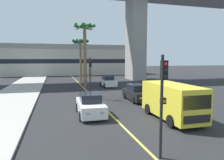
# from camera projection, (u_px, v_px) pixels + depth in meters

# --- Properties ---
(lane_stripe_center) EXTENTS (0.14, 56.00, 0.01)m
(lane_stripe_center) POSITION_uv_depth(u_px,v_px,m) (89.00, 93.00, 24.29)
(lane_stripe_center) COLOR #DBCC4C
(lane_stripe_center) RESTS_ON ground
(pier_building_backdrop) EXTENTS (34.64, 8.04, 7.58)m
(pier_building_backdrop) POSITION_uv_depth(u_px,v_px,m) (70.00, 60.00, 53.27)
(pier_building_backdrop) COLOR beige
(pier_building_backdrop) RESTS_ON ground
(car_queue_front) EXTENTS (1.86, 4.12, 1.56)m
(car_queue_front) POSITION_uv_depth(u_px,v_px,m) (108.00, 82.00, 30.31)
(car_queue_front) COLOR white
(car_queue_front) RESTS_ON ground
(car_queue_second) EXTENTS (1.92, 4.14, 1.56)m
(car_queue_second) POSITION_uv_depth(u_px,v_px,m) (90.00, 105.00, 14.90)
(car_queue_second) COLOR white
(car_queue_second) RESTS_ON ground
(car_queue_third) EXTENTS (1.87, 4.12, 1.56)m
(car_queue_third) POSITION_uv_depth(u_px,v_px,m) (137.00, 93.00, 20.10)
(car_queue_third) COLOR black
(car_queue_third) RESTS_ON ground
(delivery_van) EXTENTS (2.19, 5.26, 2.36)m
(delivery_van) POSITION_uv_depth(u_px,v_px,m) (172.00, 100.00, 13.78)
(delivery_van) COLOR yellow
(delivery_van) RESTS_ON ground
(traffic_light_median_near) EXTENTS (0.24, 0.37, 4.20)m
(traffic_light_median_near) POSITION_uv_depth(u_px,v_px,m) (163.00, 93.00, 8.09)
(traffic_light_median_near) COLOR black
(traffic_light_median_near) RESTS_ON ground
(traffic_light_median_far) EXTENTS (0.24, 0.37, 4.20)m
(traffic_light_median_far) POSITION_uv_depth(u_px,v_px,m) (90.00, 72.00, 20.69)
(traffic_light_median_far) COLOR black
(traffic_light_median_far) RESTS_ON ground
(palm_tree_near_median) EXTENTS (3.13, 3.17, 8.98)m
(palm_tree_near_median) POSITION_uv_depth(u_px,v_px,m) (85.00, 38.00, 28.82)
(palm_tree_near_median) COLOR brown
(palm_tree_near_median) RESTS_ON ground
(palm_tree_mid_median) EXTENTS (3.14, 3.19, 7.56)m
(palm_tree_mid_median) POSITION_uv_depth(u_px,v_px,m) (80.00, 47.00, 36.95)
(palm_tree_mid_median) COLOR brown
(palm_tree_mid_median) RESTS_ON ground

